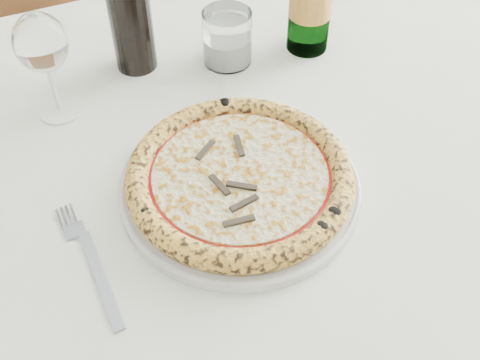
{
  "coord_description": "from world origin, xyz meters",
  "views": [
    {
      "loc": [
        -0.3,
        -0.76,
        1.36
      ],
      "look_at": [
        -0.02,
        -0.3,
        0.78
      ],
      "focal_mm": 45.0,
      "sensor_mm": 36.0,
      "label": 1
    }
  ],
  "objects_px": {
    "pizza": "(240,177)",
    "tumbler": "(227,41)",
    "dining_table": "(206,183)",
    "chair_far": "(63,18)",
    "plate": "(240,186)",
    "wine_bottle": "(128,2)",
    "wine_glass": "(41,45)"
  },
  "relations": [
    {
      "from": "pizza",
      "to": "wine_glass",
      "type": "relative_size",
      "value": 1.79
    },
    {
      "from": "dining_table",
      "to": "wine_bottle",
      "type": "height_order",
      "value": "wine_bottle"
    },
    {
      "from": "dining_table",
      "to": "wine_glass",
      "type": "xyz_separation_m",
      "value": [
        -0.15,
        0.18,
        0.2
      ]
    },
    {
      "from": "plate",
      "to": "pizza",
      "type": "distance_m",
      "value": 0.02
    },
    {
      "from": "tumbler",
      "to": "wine_bottle",
      "type": "distance_m",
      "value": 0.17
    },
    {
      "from": "plate",
      "to": "pizza",
      "type": "relative_size",
      "value": 1.07
    },
    {
      "from": "dining_table",
      "to": "pizza",
      "type": "xyz_separation_m",
      "value": [
        -0.0,
        -0.1,
        0.11
      ]
    },
    {
      "from": "wine_bottle",
      "to": "wine_glass",
      "type": "bearing_deg",
      "value": -163.37
    },
    {
      "from": "chair_far",
      "to": "wine_glass",
      "type": "distance_m",
      "value": 0.72
    },
    {
      "from": "chair_far",
      "to": "wine_bottle",
      "type": "xyz_separation_m",
      "value": [
        -0.03,
        -0.56,
        0.34
      ]
    },
    {
      "from": "chair_far",
      "to": "pizza",
      "type": "bearing_deg",
      "value": -92.07
    },
    {
      "from": "pizza",
      "to": "dining_table",
      "type": "bearing_deg",
      "value": 90.0
    },
    {
      "from": "pizza",
      "to": "tumbler",
      "type": "distance_m",
      "value": 0.29
    },
    {
      "from": "wine_bottle",
      "to": "plate",
      "type": "bearing_deg",
      "value": -90.39
    },
    {
      "from": "wine_glass",
      "to": "chair_far",
      "type": "bearing_deg",
      "value": 73.32
    },
    {
      "from": "dining_table",
      "to": "chair_far",
      "type": "bearing_deg",
      "value": 87.67
    },
    {
      "from": "plate",
      "to": "tumbler",
      "type": "distance_m",
      "value": 0.29
    },
    {
      "from": "plate",
      "to": "wine_glass",
      "type": "height_order",
      "value": "wine_glass"
    },
    {
      "from": "plate",
      "to": "wine_bottle",
      "type": "relative_size",
      "value": 1.19
    },
    {
      "from": "pizza",
      "to": "wine_bottle",
      "type": "relative_size",
      "value": 1.11
    },
    {
      "from": "pizza",
      "to": "tumbler",
      "type": "xyz_separation_m",
      "value": [
        0.14,
        0.26,
        0.01
      ]
    },
    {
      "from": "dining_table",
      "to": "wine_glass",
      "type": "bearing_deg",
      "value": 129.46
    },
    {
      "from": "wine_glass",
      "to": "wine_bottle",
      "type": "bearing_deg",
      "value": 16.63
    },
    {
      "from": "plate",
      "to": "dining_table",
      "type": "bearing_deg",
      "value": 90.0
    },
    {
      "from": "wine_bottle",
      "to": "dining_table",
      "type": "bearing_deg",
      "value": -90.56
    },
    {
      "from": "pizza",
      "to": "chair_far",
      "type": "bearing_deg",
      "value": 87.93
    },
    {
      "from": "tumbler",
      "to": "dining_table",
      "type": "bearing_deg",
      "value": -130.82
    },
    {
      "from": "plate",
      "to": "wine_glass",
      "type": "xyz_separation_m",
      "value": [
        -0.15,
        0.28,
        0.11
      ]
    },
    {
      "from": "dining_table",
      "to": "wine_bottle",
      "type": "relative_size",
      "value": 6.15
    },
    {
      "from": "dining_table",
      "to": "plate",
      "type": "height_order",
      "value": "plate"
    },
    {
      "from": "wine_glass",
      "to": "wine_bottle",
      "type": "height_order",
      "value": "wine_bottle"
    },
    {
      "from": "dining_table",
      "to": "chair_far",
      "type": "xyz_separation_m",
      "value": [
        0.03,
        0.78,
        -0.14
      ]
    }
  ]
}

